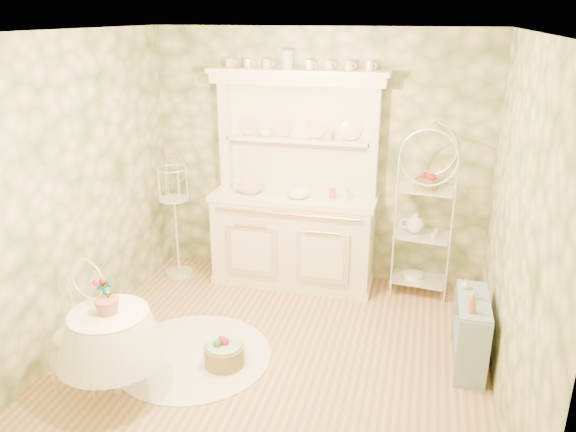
% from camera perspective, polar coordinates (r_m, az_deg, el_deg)
% --- Properties ---
extents(floor, '(3.60, 3.60, 0.00)m').
position_cam_1_polar(floor, '(5.00, -1.45, -14.43)').
color(floor, tan).
rests_on(floor, ground).
extents(ceiling, '(3.60, 3.60, 0.00)m').
position_cam_1_polar(ceiling, '(4.13, -1.79, 18.23)').
color(ceiling, white).
rests_on(ceiling, floor).
extents(wall_left, '(3.60, 3.60, 0.00)m').
position_cam_1_polar(wall_left, '(5.15, -21.28, 1.93)').
color(wall_left, beige).
rests_on(wall_left, floor).
extents(wall_right, '(3.60, 3.60, 0.00)m').
position_cam_1_polar(wall_right, '(4.29, 22.25, -1.72)').
color(wall_right, beige).
rests_on(wall_right, floor).
extents(wall_back, '(3.60, 3.60, 0.00)m').
position_cam_1_polar(wall_back, '(6.06, 3.04, 5.86)').
color(wall_back, beige).
rests_on(wall_back, floor).
extents(wall_front, '(3.60, 3.60, 0.00)m').
position_cam_1_polar(wall_front, '(2.86, -11.65, -11.59)').
color(wall_front, beige).
rests_on(wall_front, floor).
extents(kitchen_dresser, '(1.87, 0.61, 2.29)m').
position_cam_1_polar(kitchen_dresser, '(5.89, 0.55, 3.40)').
color(kitchen_dresser, white).
rests_on(kitchen_dresser, floor).
extents(bakers_rack, '(0.56, 0.43, 1.68)m').
position_cam_1_polar(bakers_rack, '(5.93, 13.59, -0.16)').
color(bakers_rack, white).
rests_on(bakers_rack, floor).
extents(side_shelf, '(0.29, 0.72, 0.61)m').
position_cam_1_polar(side_shelf, '(5.03, 18.03, -11.16)').
color(side_shelf, '#8DA6BD').
rests_on(side_shelf, floor).
extents(round_table, '(0.73, 0.73, 0.63)m').
position_cam_1_polar(round_table, '(4.66, -17.29, -13.66)').
color(round_table, white).
rests_on(round_table, floor).
extents(cafe_chair, '(0.52, 0.52, 0.96)m').
position_cam_1_polar(cafe_chair, '(4.77, -20.35, -10.90)').
color(cafe_chair, white).
rests_on(cafe_chair, floor).
extents(birdcage_stand, '(0.40, 0.40, 1.52)m').
position_cam_1_polar(birdcage_stand, '(6.30, -11.41, 0.42)').
color(birdcage_stand, white).
rests_on(birdcage_stand, floor).
extents(floor_basket, '(0.38, 0.38, 0.19)m').
position_cam_1_polar(floor_basket, '(4.92, -6.49, -13.86)').
color(floor_basket, olive).
rests_on(floor_basket, floor).
extents(lace_rug, '(1.58, 1.58, 0.01)m').
position_cam_1_polar(lace_rug, '(5.12, -9.62, -13.78)').
color(lace_rug, white).
rests_on(lace_rug, floor).
extents(bowl_floral, '(0.32, 0.32, 0.07)m').
position_cam_1_polar(bowl_floral, '(6.02, -3.84, 2.46)').
color(bowl_floral, white).
rests_on(bowl_floral, kitchen_dresser).
extents(bowl_white, '(0.29, 0.29, 0.08)m').
position_cam_1_polar(bowl_white, '(5.84, 1.05, 1.93)').
color(bowl_white, white).
rests_on(bowl_white, kitchen_dresser).
extents(cup_left, '(0.15, 0.15, 0.09)m').
position_cam_1_polar(cup_left, '(6.02, -2.34, 8.31)').
color(cup_left, white).
rests_on(cup_left, kitchen_dresser).
extents(cup_right, '(0.13, 0.13, 0.10)m').
position_cam_1_polar(cup_right, '(5.86, 4.14, 7.96)').
color(cup_right, white).
rests_on(cup_right, kitchen_dresser).
extents(potted_geranium, '(0.15, 0.11, 0.27)m').
position_cam_1_polar(potted_geranium, '(4.43, -18.01, -7.55)').
color(potted_geranium, '#3F7238').
rests_on(potted_geranium, round_table).
extents(bottle_amber, '(0.08, 0.08, 0.17)m').
position_cam_1_polar(bottle_amber, '(4.65, 18.22, -8.57)').
color(bottle_amber, '#C46441').
rests_on(bottle_amber, side_shelf).
extents(bottle_blue, '(0.05, 0.05, 0.10)m').
position_cam_1_polar(bottle_blue, '(4.88, 18.46, -7.58)').
color(bottle_blue, '#95BFD6').
rests_on(bottle_blue, side_shelf).
extents(bottle_glass, '(0.07, 0.07, 0.08)m').
position_cam_1_polar(bottle_glass, '(5.03, 17.61, -6.72)').
color(bottle_glass, silver).
rests_on(bottle_glass, side_shelf).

